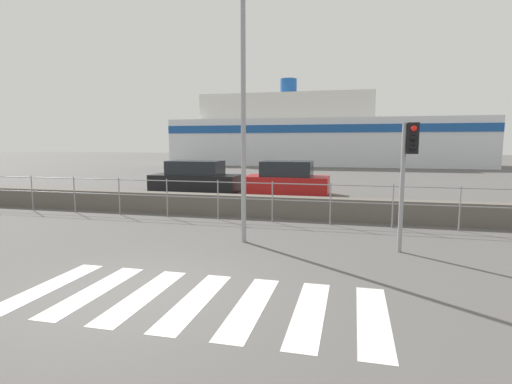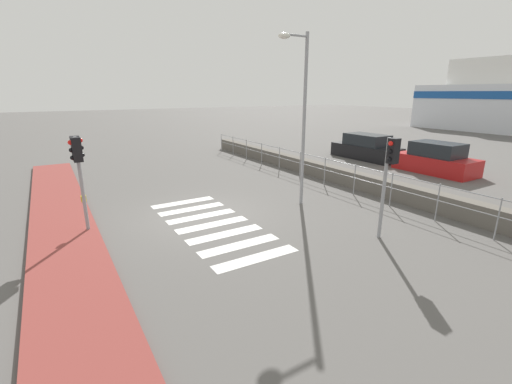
# 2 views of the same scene
# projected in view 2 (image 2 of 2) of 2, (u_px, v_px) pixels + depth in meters

# --- Properties ---
(ground_plane) EXTENTS (160.00, 160.00, 0.00)m
(ground_plane) POSITION_uv_depth(u_px,v_px,m) (201.00, 216.00, 11.72)
(ground_plane) COLOR #565451
(sidewalk_brick) EXTENTS (24.00, 1.80, 0.12)m
(sidewalk_brick) POSITION_uv_depth(u_px,v_px,m) (65.00, 240.00, 9.65)
(sidewalk_brick) COLOR brown
(sidewalk_brick) RESTS_ON ground_plane
(crosswalk) EXTENTS (5.85, 2.40, 0.01)m
(crosswalk) POSITION_uv_depth(u_px,v_px,m) (212.00, 225.00, 10.94)
(crosswalk) COLOR silver
(crosswalk) RESTS_ON ground_plane
(seawall) EXTENTS (25.74, 0.55, 0.70)m
(seawall) POSITION_uv_depth(u_px,v_px,m) (353.00, 179.00, 15.27)
(seawall) COLOR #605B54
(seawall) RESTS_ON ground_plane
(harbor_fence) EXTENTS (23.21, 0.04, 1.28)m
(harbor_fence) POSITION_uv_depth(u_px,v_px,m) (339.00, 171.00, 14.70)
(harbor_fence) COLOR gray
(harbor_fence) RESTS_ON ground_plane
(traffic_light_near) EXTENTS (0.58, 0.41, 2.89)m
(traffic_light_near) POSITION_uv_depth(u_px,v_px,m) (78.00, 159.00, 9.69)
(traffic_light_near) COLOR gray
(traffic_light_near) RESTS_ON ground_plane
(traffic_light_far) EXTENTS (0.34, 0.32, 2.91)m
(traffic_light_far) POSITION_uv_depth(u_px,v_px,m) (389.00, 166.00, 9.32)
(traffic_light_far) COLOR gray
(traffic_light_far) RESTS_ON ground_plane
(streetlamp) EXTENTS (0.32, 1.22, 6.02)m
(streetlamp) POSITION_uv_depth(u_px,v_px,m) (300.00, 102.00, 11.89)
(streetlamp) COLOR gray
(streetlamp) RESTS_ON ground_plane
(parked_car_black) EXTENTS (4.45, 1.76, 1.55)m
(parked_car_black) POSITION_uv_depth(u_px,v_px,m) (366.00, 148.00, 21.70)
(parked_car_black) COLOR black
(parked_car_black) RESTS_ON ground_plane
(parked_car_red) EXTENTS (3.95, 1.81, 1.59)m
(parked_car_red) POSITION_uv_depth(u_px,v_px,m) (436.00, 160.00, 17.89)
(parked_car_red) COLOR #B21919
(parked_car_red) RESTS_ON ground_plane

